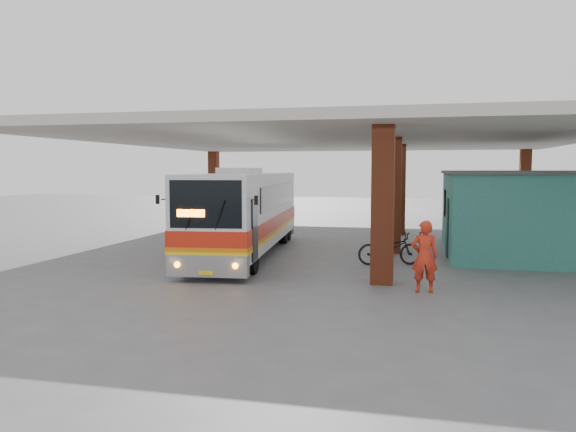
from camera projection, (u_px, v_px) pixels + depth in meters
The scene contains 8 objects.
ground at pixel (299, 262), 19.11m from camera, with size 90.00×90.00×0.00m, color #515154.
brick_columns at pixel (357, 193), 23.45m from camera, with size 20.10×21.60×4.35m.
canopy_roof at pixel (341, 139), 24.93m from camera, with size 21.00×23.00×0.30m, color beige.
shop_building at pixel (515, 212), 21.14m from camera, with size 5.20×8.20×3.11m.
coach_bus at pixel (246, 212), 20.66m from camera, with size 3.43×11.17×3.20m.
motorcycle at pixel (389, 248), 18.51m from camera, with size 0.73×2.10×1.10m, color black.
pedestrian at pixel (424, 257), 14.31m from camera, with size 0.68×0.44×1.85m, color red.
red_chair at pixel (426, 230), 26.04m from camera, with size 0.46×0.46×0.78m.
Camera 1 is at (3.99, -18.49, 3.14)m, focal length 35.00 mm.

